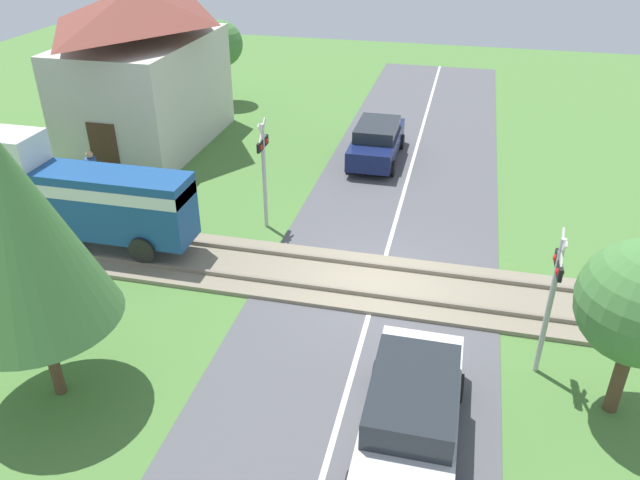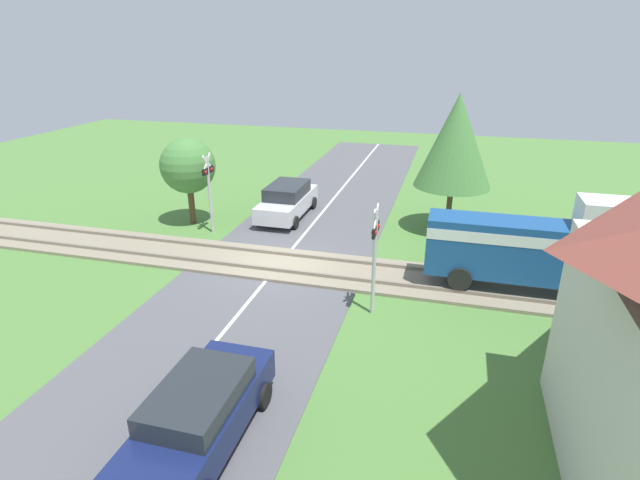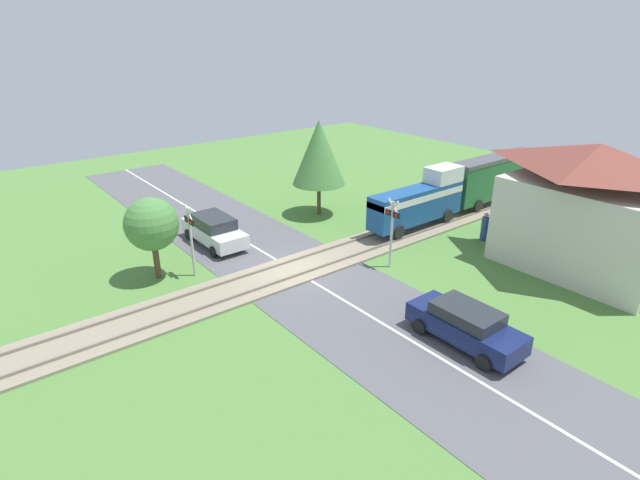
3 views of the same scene
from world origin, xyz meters
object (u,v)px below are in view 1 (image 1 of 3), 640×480
at_px(car_far_side, 377,141).
at_px(pedestrian_by_station, 93,175).
at_px(car_near_crossing, 411,413).
at_px(crossing_signal_east_approach, 264,161).
at_px(station_building, 144,72).
at_px(crossing_signal_west_approach, 553,288).

distance_m(car_far_side, pedestrian_by_station, 10.52).
xyz_separation_m(car_far_side, pedestrian_by_station, (-5.41, 9.02, -0.06)).
relative_size(car_near_crossing, crossing_signal_east_approach, 1.32).
distance_m(car_far_side, station_building, 9.59).
relative_size(crossing_signal_west_approach, station_building, 0.45).
xyz_separation_m(car_far_side, station_building, (-0.42, 9.32, 2.21)).
distance_m(car_far_side, crossing_signal_east_approach, 6.89).
bearing_deg(pedestrian_by_station, crossing_signal_east_approach, -97.38).
bearing_deg(crossing_signal_east_approach, car_near_crossing, -145.58).
bearing_deg(station_building, crossing_signal_east_approach, -130.64).
height_order(crossing_signal_west_approach, crossing_signal_east_approach, same).
distance_m(car_near_crossing, crossing_signal_west_approach, 4.01).
distance_m(car_near_crossing, pedestrian_by_station, 14.75).
height_order(crossing_signal_west_approach, pedestrian_by_station, crossing_signal_west_approach).
distance_m(car_near_crossing, car_far_side, 14.42).
bearing_deg(crossing_signal_west_approach, car_far_side, 25.47).
relative_size(station_building, pedestrian_by_station, 4.87).
bearing_deg(car_near_crossing, station_building, 41.66).
xyz_separation_m(car_near_crossing, car_far_side, (14.13, 2.88, -0.04)).
bearing_deg(car_near_crossing, crossing_signal_west_approach, -41.87).
distance_m(crossing_signal_east_approach, pedestrian_by_station, 6.72).
height_order(car_far_side, crossing_signal_west_approach, crossing_signal_west_approach).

